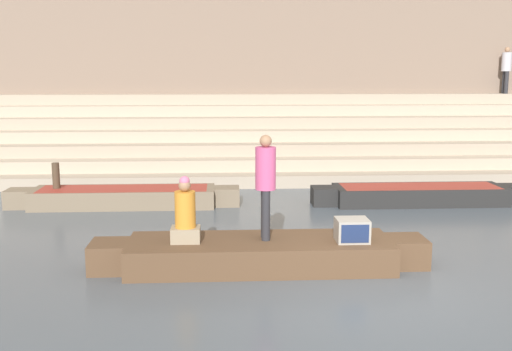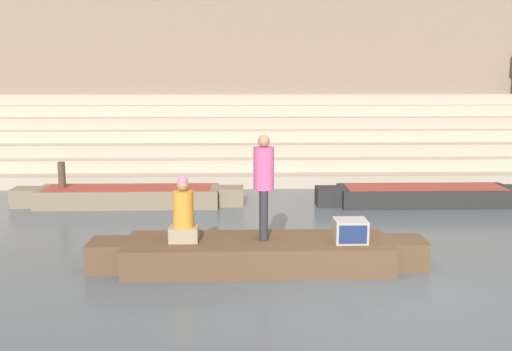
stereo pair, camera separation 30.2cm
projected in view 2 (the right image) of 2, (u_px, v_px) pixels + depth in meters
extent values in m
plane|color=#4C5660|center=(372.00, 297.00, 8.88)|extent=(120.00, 120.00, 0.00)
cube|color=tan|center=(299.00, 168.00, 19.55)|extent=(36.00, 5.07, 0.36)
cube|color=#B2A28D|center=(298.00, 156.00, 19.85)|extent=(36.00, 4.35, 0.36)
cube|color=tan|center=(297.00, 144.00, 20.15)|extent=(36.00, 3.62, 0.36)
cube|color=#B2A28D|center=(297.00, 132.00, 20.44)|extent=(36.00, 2.90, 0.36)
cube|color=tan|center=(296.00, 121.00, 20.74)|extent=(36.00, 2.17, 0.36)
cube|color=#B2A28D|center=(295.00, 110.00, 21.03)|extent=(36.00, 1.45, 0.36)
cube|color=tan|center=(294.00, 99.00, 21.33)|extent=(36.00, 0.72, 0.36)
cube|color=#7F6B5B|center=(292.00, 67.00, 22.08)|extent=(34.20, 1.20, 6.98)
cube|color=#4C4037|center=(293.00, 154.00, 22.01)|extent=(34.20, 0.12, 0.60)
cube|color=brown|center=(258.00, 254.00, 10.16)|extent=(4.45, 1.34, 0.49)
cube|color=#2D2D2D|center=(258.00, 241.00, 10.13)|extent=(4.09, 1.24, 0.05)
cube|color=brown|center=(406.00, 253.00, 10.23)|extent=(0.62, 0.74, 0.49)
cube|color=brown|center=(108.00, 255.00, 10.09)|extent=(0.62, 0.74, 0.49)
cylinder|color=olive|center=(220.00, 234.00, 10.88)|extent=(2.78, 0.04, 0.04)
cylinder|color=#28282D|center=(263.00, 213.00, 10.21)|extent=(0.14, 0.14, 0.86)
cylinder|color=#28282D|center=(264.00, 216.00, 10.03)|extent=(0.14, 0.14, 0.86)
cylinder|color=#C64C7F|center=(264.00, 168.00, 9.99)|extent=(0.34, 0.34, 0.72)
sphere|color=#9E7556|center=(264.00, 141.00, 9.91)|extent=(0.20, 0.20, 0.20)
cube|color=gray|center=(184.00, 234.00, 10.03)|extent=(0.48, 0.38, 0.25)
cylinder|color=orange|center=(183.00, 209.00, 9.95)|extent=(0.34, 0.34, 0.61)
sphere|color=#9E7556|center=(183.00, 185.00, 9.88)|extent=(0.20, 0.20, 0.20)
sphere|color=pink|center=(183.00, 181.00, 9.87)|extent=(0.17, 0.17, 0.17)
cube|color=#9E998E|center=(350.00, 231.00, 9.98)|extent=(0.54, 0.47, 0.38)
cube|color=navy|center=(353.00, 235.00, 9.74)|extent=(0.46, 0.02, 0.30)
cube|color=black|center=(424.00, 196.00, 15.00)|extent=(4.27, 1.16, 0.45)
cube|color=#993328|center=(425.00, 188.00, 14.97)|extent=(3.92, 1.06, 0.05)
cube|color=black|center=(328.00, 196.00, 14.94)|extent=(0.60, 0.64, 0.45)
cube|color=#756651|center=(129.00, 197.00, 14.91)|extent=(4.47, 1.16, 0.45)
cube|color=#993328|center=(128.00, 189.00, 14.88)|extent=(4.11, 1.06, 0.05)
cube|color=#756651|center=(231.00, 196.00, 14.98)|extent=(0.63, 0.64, 0.45)
cube|color=#756651|center=(26.00, 197.00, 14.84)|extent=(0.63, 0.64, 0.45)
cylinder|color=#473828|center=(62.00, 184.00, 14.92)|extent=(0.18, 0.18, 1.09)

